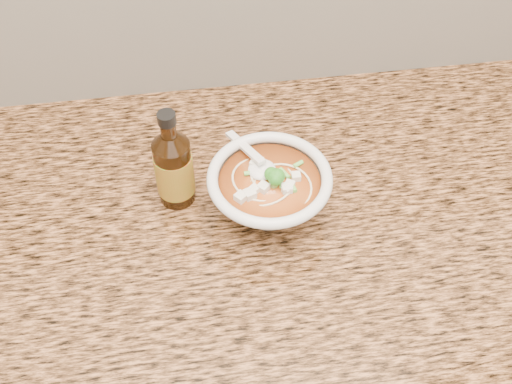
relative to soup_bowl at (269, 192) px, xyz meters
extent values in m
cube|color=black|center=(0.03, -0.01, -0.51)|extent=(4.00, 0.65, 0.86)
cube|color=#AA6C3E|center=(0.03, -0.01, -0.06)|extent=(4.00, 0.68, 0.04)
cylinder|color=silver|center=(0.00, 0.00, -0.04)|extent=(0.08, 0.08, 0.01)
torus|color=silver|center=(0.00, 0.00, 0.03)|extent=(0.18, 0.18, 0.02)
torus|color=beige|center=(-0.02, 0.00, 0.03)|extent=(0.08, 0.08, 0.00)
torus|color=beige|center=(0.01, -0.01, 0.02)|extent=(0.09, 0.09, 0.00)
torus|color=beige|center=(0.00, 0.01, 0.02)|extent=(0.06, 0.06, 0.00)
torus|color=beige|center=(-0.01, -0.01, 0.02)|extent=(0.06, 0.06, 0.00)
torus|color=beige|center=(0.01, 0.00, 0.02)|extent=(0.08, 0.08, 0.00)
torus|color=beige|center=(-0.01, 0.01, 0.02)|extent=(0.10, 0.10, 0.00)
torus|color=beige|center=(0.02, 0.00, 0.02)|extent=(0.09, 0.09, 0.00)
torus|color=beige|center=(0.00, 0.01, 0.02)|extent=(0.12, 0.12, 0.00)
torus|color=beige|center=(0.00, 0.01, 0.01)|extent=(0.09, 0.09, 0.00)
torus|color=beige|center=(0.01, 0.00, 0.01)|extent=(0.08, 0.08, 0.00)
cube|color=silver|center=(0.03, -0.02, 0.03)|extent=(0.02, 0.02, 0.01)
cube|color=silver|center=(0.02, -0.01, 0.03)|extent=(0.02, 0.02, 0.01)
cube|color=silver|center=(0.03, 0.00, 0.03)|extent=(0.02, 0.02, 0.02)
cube|color=silver|center=(0.00, 0.03, 0.03)|extent=(0.02, 0.02, 0.01)
cube|color=silver|center=(0.04, 0.02, 0.03)|extent=(0.02, 0.02, 0.01)
cube|color=silver|center=(-0.01, -0.03, 0.03)|extent=(0.02, 0.02, 0.02)
cube|color=silver|center=(-0.01, -0.05, 0.03)|extent=(0.02, 0.02, 0.01)
cube|color=silver|center=(0.01, 0.05, 0.03)|extent=(0.02, 0.02, 0.01)
cube|color=silver|center=(0.03, -0.01, 0.03)|extent=(0.02, 0.02, 0.01)
ellipsoid|color=#196014|center=(0.00, -0.01, 0.04)|extent=(0.03, 0.03, 0.03)
cylinder|color=#6AC94D|center=(0.04, -0.03, 0.03)|extent=(0.01, 0.02, 0.01)
cylinder|color=#6AC94D|center=(-0.02, -0.02, 0.03)|extent=(0.01, 0.02, 0.01)
cylinder|color=#6AC94D|center=(-0.02, -0.03, 0.03)|extent=(0.01, 0.02, 0.01)
cylinder|color=#6AC94D|center=(0.01, 0.04, 0.03)|extent=(0.01, 0.02, 0.01)
cylinder|color=#6AC94D|center=(0.03, 0.01, 0.03)|extent=(0.02, 0.01, 0.01)
ellipsoid|color=silver|center=(-0.01, 0.02, 0.03)|extent=(0.04, 0.04, 0.02)
cube|color=silver|center=(-0.03, 0.06, 0.04)|extent=(0.05, 0.10, 0.03)
cylinder|color=#351B07|center=(-0.14, 0.05, 0.02)|extent=(0.06, 0.06, 0.12)
cylinder|color=#351B07|center=(-0.14, 0.05, 0.10)|extent=(0.02, 0.02, 0.02)
cylinder|color=black|center=(-0.14, 0.05, 0.12)|extent=(0.03, 0.03, 0.02)
cylinder|color=red|center=(-0.14, 0.05, 0.01)|extent=(0.06, 0.06, 0.07)
camera|label=1|loc=(-0.10, -0.60, 0.73)|focal=45.00mm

